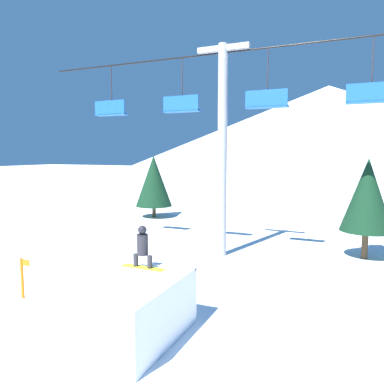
# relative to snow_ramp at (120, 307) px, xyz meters

# --- Properties ---
(ground_plane) EXTENTS (220.00, 220.00, 0.00)m
(ground_plane) POSITION_rel_snow_ramp_xyz_m (-0.23, -0.31, -0.78)
(ground_plane) COLOR white
(mountain_ridge) EXTENTS (86.42, 86.42, 17.33)m
(mountain_ridge) POSITION_rel_snow_ramp_xyz_m (-0.23, 68.34, 7.88)
(mountain_ridge) COLOR silver
(mountain_ridge) RESTS_ON ground_plane
(snow_ramp) EXTENTS (2.96, 3.22, 1.56)m
(snow_ramp) POSITION_rel_snow_ramp_xyz_m (0.00, 0.00, 0.00)
(snow_ramp) COLOR white
(snow_ramp) RESTS_ON ground_plane
(snowboarder) EXTENTS (1.30, 0.31, 1.22)m
(snowboarder) POSITION_rel_snow_ramp_xyz_m (0.11, 0.96, 1.38)
(snowboarder) COLOR yellow
(snowboarder) RESTS_ON snow_ramp
(chairlift) EXTENTS (18.95, 0.44, 9.60)m
(chairlift) POSITION_rel_snow_ramp_xyz_m (-0.18, 8.37, 5.01)
(chairlift) COLOR #9E9EA3
(chairlift) RESTS_ON ground_plane
(pine_tree_near) EXTENTS (2.26, 2.26, 4.58)m
(pine_tree_near) POSITION_rel_snow_ramp_xyz_m (5.94, 10.50, 2.13)
(pine_tree_near) COLOR #4C3823
(pine_tree_near) RESTS_ON ground_plane
(pine_tree_far) EXTENTS (2.68, 2.68, 4.60)m
(pine_tree_far) POSITION_rel_snow_ramp_xyz_m (-8.28, 16.22, 1.93)
(pine_tree_far) COLOR #4C3823
(pine_tree_far) RESTS_ON ground_plane
(trail_marker) EXTENTS (0.41, 0.10, 1.34)m
(trail_marker) POSITION_rel_snow_ramp_xyz_m (-4.42, 0.80, -0.05)
(trail_marker) COLOR orange
(trail_marker) RESTS_ON ground_plane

